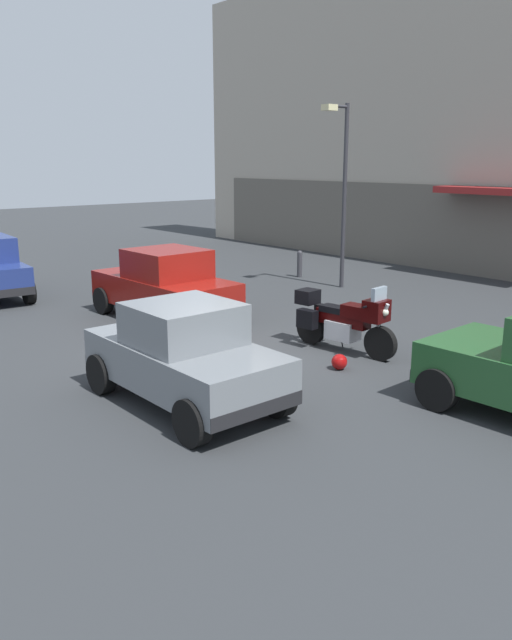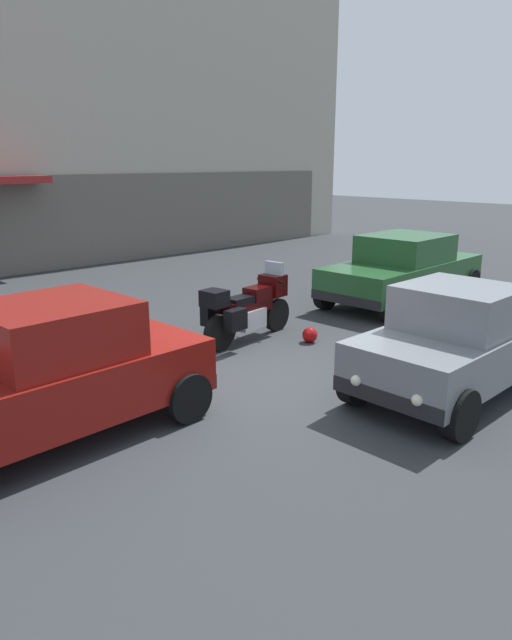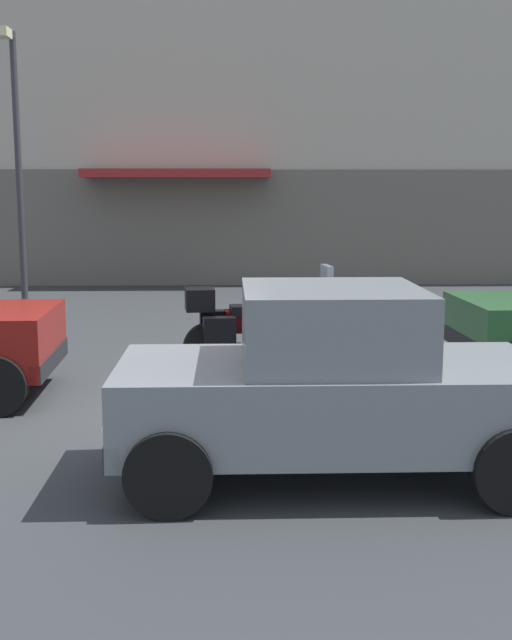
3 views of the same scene
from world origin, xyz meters
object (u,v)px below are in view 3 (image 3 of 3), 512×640
object	(u,v)px
motorcycle	(267,323)
helmet	(331,375)
car_compact_side	(331,385)
streetlamp_curbside	(16,147)

from	to	relation	value
motorcycle	helmet	size ratio (longest dim) A/B	8.08
motorcycle	car_compact_side	bearing A→B (deg)	-91.43
helmet	streetlamp_curbside	size ratio (longest dim) A/B	0.06
motorcycle	streetlamp_curbside	bearing A→B (deg)	126.87
motorcycle	helmet	distance (m)	1.23
streetlamp_curbside	helmet	bearing A→B (deg)	-47.16
streetlamp_curbside	motorcycle	bearing A→B (deg)	-46.65
motorcycle	streetlamp_curbside	xyz separation A→B (m)	(-4.33, 4.58, 2.45)
helmet	motorcycle	bearing A→B (deg)	129.99
helmet	streetlamp_curbside	xyz separation A→B (m)	(-5.05, 5.45, 2.93)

